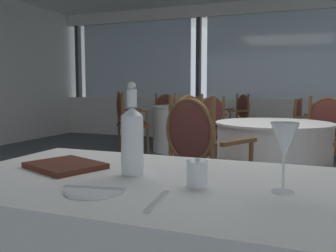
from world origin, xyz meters
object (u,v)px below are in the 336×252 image
side_plate (95,190)px  dining_chair_1_1 (237,117)px  dining_chair_2_1 (196,133)px  wine_glass (284,142)px  dining_chair_0_0 (306,125)px  menu_book (65,166)px  water_tumbler (197,174)px  dining_chair_2_0 (322,136)px  water_bottle (132,138)px  dining_chair_2_2 (201,155)px  dining_chair_1_3 (127,117)px  dining_chair_1_2 (168,114)px  dining_chair_1_0 (207,123)px

side_plate → dining_chair_1_1: 5.66m
dining_chair_2_1 → side_plate: bearing=-52.3°
wine_glass → dining_chair_0_0: size_ratio=0.22×
menu_book → side_plate: bearing=-17.8°
water_tumbler → dining_chair_2_0: bearing=81.9°
water_bottle → dining_chair_0_0: (0.53, 4.42, -0.35)m
side_plate → dining_chair_2_2: dining_chair_2_2 is taller
dining_chair_1_3 → dining_chair_2_1: size_ratio=1.01×
dining_chair_1_3 → dining_chair_2_0: 3.10m
water_tumbler → wine_glass: bearing=5.4°
dining_chair_0_0 → dining_chair_2_1: 2.09m
water_bottle → dining_chair_1_2: size_ratio=0.34×
dining_chair_2_1 → water_tumbler: bearing=-46.4°
side_plate → dining_chair_2_0: (0.71, 3.29, -0.21)m
side_plate → water_bottle: (0.01, 0.23, 0.12)m
water_bottle → water_tumbler: (0.26, -0.08, -0.09)m
dining_chair_1_1 → water_tumbler: bearing=61.2°
side_plate → dining_chair_2_2: (-0.14, 1.61, -0.18)m
dining_chair_2_0 → water_bottle: bearing=13.8°
side_plate → water_tumbler: (0.26, 0.16, 0.04)m
wine_glass → dining_chair_1_1: (-1.14, 5.44, -0.35)m
dining_chair_1_0 → side_plate: bearing=152.6°
water_tumbler → menu_book: size_ratio=0.31×
water_bottle → dining_chair_0_0: size_ratio=0.35×
dining_chair_1_1 → dining_chair_2_0: size_ratio=0.99×
water_bottle → dining_chair_2_1: size_ratio=0.32×
wine_glass → dining_chair_2_0: 3.13m
water_bottle → water_tumbler: size_ratio=4.01×
wine_glass → dining_chair_2_1: 2.92m
dining_chair_1_1 → dining_chair_2_1: (0.07, -2.75, 0.02)m
dining_chair_2_1 → dining_chair_2_0: bearing=45.0°
water_bottle → dining_chair_2_2: bearing=96.0°
side_plate → dining_chair_2_1: dining_chair_2_1 is taller
side_plate → dining_chair_1_2: bearing=109.1°
water_tumbler → dining_chair_1_0: dining_chair_1_0 is taller
dining_chair_1_0 → dining_chair_2_0: size_ratio=0.97×
dining_chair_1_2 → dining_chair_1_3: (-0.17, -1.38, 0.03)m
water_bottle → water_tumbler: water_bottle is taller
wine_glass → dining_chair_2_2: 1.60m
water_bottle → menu_book: bearing=-178.7°
dining_chair_0_0 → dining_chair_1_3: size_ratio=0.91×
menu_book → dining_chair_1_0: 4.06m
side_plate → water_tumbler: size_ratio=2.19×
dining_chair_2_1 → dining_chair_2_2: bearing=-45.0°
side_plate → dining_chair_0_0: 4.69m
wine_glass → dining_chair_2_1: bearing=111.7°
water_tumbler → side_plate: bearing=-148.9°
dining_chair_0_0 → dining_chair_2_2: (-0.68, -3.05, 0.05)m
dining_chair_1_0 → dining_chair_2_2: 2.72m
dining_chair_0_0 → dining_chair_1_1: 1.52m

